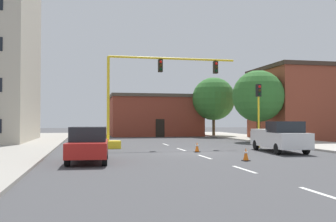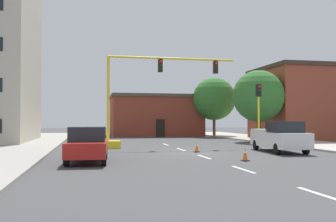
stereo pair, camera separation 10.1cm
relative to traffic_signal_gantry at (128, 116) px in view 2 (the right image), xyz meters
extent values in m
plane|color=#424244|center=(3.54, -4.58, -2.34)|extent=(160.00, 160.00, 0.00)
cube|color=#9E998E|center=(-8.12, 3.42, -2.27)|extent=(6.00, 56.00, 0.14)
cube|color=#B2ADA3|center=(15.21, 3.42, -2.27)|extent=(6.00, 56.00, 0.14)
cube|color=silver|center=(3.54, -18.58, -2.33)|extent=(0.16, 2.40, 0.01)
cube|color=silver|center=(3.54, -13.08, -2.33)|extent=(0.16, 2.40, 0.01)
cube|color=silver|center=(3.54, -7.58, -2.33)|extent=(0.16, 2.40, 0.01)
cube|color=silver|center=(3.54, -2.08, -2.33)|extent=(0.16, 2.40, 0.01)
cube|color=silver|center=(3.54, 3.42, -2.33)|extent=(0.16, 2.40, 0.01)
cube|color=brown|center=(5.76, 21.91, 0.15)|extent=(11.54, 8.25, 4.97)
cube|color=#4C4238|center=(5.76, 21.91, 2.84)|extent=(11.84, 8.55, 0.40)
cube|color=black|center=(5.76, 17.76, -1.24)|extent=(1.10, 0.06, 2.20)
cube|color=brown|center=(21.73, 8.52, 1.31)|extent=(13.35, 8.70, 7.28)
cube|color=#3D2D23|center=(21.73, 8.52, 5.15)|extent=(13.65, 9.00, 0.40)
cube|color=yellow|center=(-1.45, 0.00, -2.06)|extent=(1.80, 1.20, 0.55)
cylinder|color=yellow|center=(-1.45, 0.00, 1.31)|extent=(0.20, 0.20, 6.20)
cylinder|color=yellow|center=(3.41, 0.00, 4.41)|extent=(9.72, 0.16, 0.16)
cube|color=black|center=(2.44, 0.00, 3.84)|extent=(0.32, 0.36, 0.95)
sphere|color=red|center=(2.44, -0.19, 4.11)|extent=(0.20, 0.20, 0.20)
sphere|color=#38280A|center=(2.44, -0.19, 3.83)|extent=(0.20, 0.20, 0.20)
sphere|color=black|center=(2.44, -0.19, 3.55)|extent=(0.20, 0.20, 0.20)
cube|color=black|center=(6.81, 0.00, 3.84)|extent=(0.32, 0.36, 0.95)
sphere|color=red|center=(6.81, -0.19, 4.11)|extent=(0.20, 0.20, 0.20)
sphere|color=#38280A|center=(6.81, -0.19, 3.83)|extent=(0.20, 0.20, 0.20)
sphere|color=black|center=(6.81, -0.19, 3.55)|extent=(0.20, 0.20, 0.20)
cylinder|color=yellow|center=(9.78, -1.33, 0.06)|extent=(0.14, 0.14, 4.80)
cube|color=black|center=(9.78, -1.33, 1.99)|extent=(0.32, 0.36, 0.95)
sphere|color=red|center=(9.78, -1.52, 2.26)|extent=(0.20, 0.20, 0.20)
sphere|color=#38280A|center=(9.78, -1.52, 1.98)|extent=(0.20, 0.20, 0.20)
sphere|color=black|center=(9.78, -1.52, 1.70)|extent=(0.20, 0.20, 0.20)
cylinder|color=brown|center=(12.55, 17.39, -0.97)|extent=(0.36, 0.36, 2.73)
sphere|color=#33702D|center=(12.55, 17.39, 2.42)|extent=(5.40, 5.40, 5.40)
cylinder|color=#4C3823|center=(13.09, 5.74, -1.08)|extent=(0.36, 0.36, 2.51)
sphere|color=#33702D|center=(13.09, 5.74, 2.04)|extent=(4.97, 4.97, 4.97)
cube|color=white|center=(9.26, -5.42, -1.52)|extent=(2.47, 5.56, 0.95)
cube|color=#1E2328|center=(9.18, -6.31, -0.70)|extent=(1.99, 1.96, 0.70)
cube|color=white|center=(9.37, -4.23, -0.97)|extent=(2.24, 2.97, 0.16)
cylinder|color=black|center=(10.00, -7.33, -2.00)|extent=(0.28, 0.70, 0.68)
cylinder|color=black|center=(8.21, -7.17, -2.00)|extent=(0.28, 0.70, 0.68)
cylinder|color=black|center=(10.32, -3.67, -2.00)|extent=(0.28, 0.70, 0.68)
cylinder|color=black|center=(8.53, -3.51, -2.00)|extent=(0.28, 0.70, 0.68)
cube|color=#B21E19|center=(-2.85, -9.02, -1.65)|extent=(2.11, 4.60, 0.70)
cube|color=#1E2328|center=(-2.84, -8.92, -0.95)|extent=(1.83, 2.40, 0.70)
cylinder|color=black|center=(-3.58, -7.44, -2.00)|extent=(0.26, 0.69, 0.68)
cylinder|color=black|center=(-1.94, -7.54, -2.00)|extent=(0.26, 0.69, 0.68)
cylinder|color=black|center=(-3.76, -10.50, -2.00)|extent=(0.26, 0.69, 0.68)
cylinder|color=black|center=(-2.12, -10.60, -2.00)|extent=(0.26, 0.69, 0.68)
cube|color=black|center=(4.96, -10.01, -2.32)|extent=(0.36, 0.36, 0.04)
cone|color=orange|center=(4.96, -10.01, -1.98)|extent=(0.28, 0.28, 0.64)
cylinder|color=white|center=(4.96, -10.01, -1.90)|extent=(0.19, 0.19, 0.08)
cube|color=black|center=(4.01, -4.44, -2.32)|extent=(0.36, 0.36, 0.04)
cone|color=orange|center=(4.01, -4.44, -1.98)|extent=(0.28, 0.28, 0.63)
cylinder|color=white|center=(4.01, -4.44, -1.90)|extent=(0.19, 0.19, 0.08)
camera|label=1|loc=(-2.83, -27.94, -0.27)|focal=40.42mm
camera|label=2|loc=(-2.73, -27.96, -0.27)|focal=40.42mm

